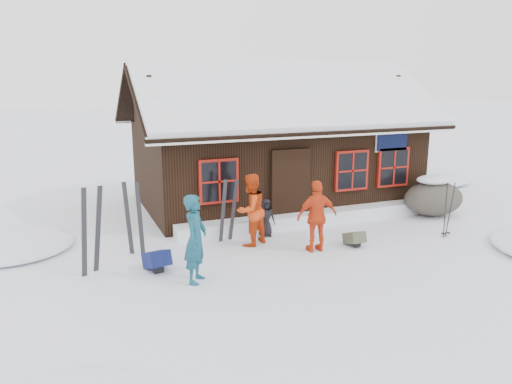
% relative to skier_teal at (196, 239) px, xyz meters
% --- Properties ---
extents(ground, '(120.00, 120.00, 0.00)m').
position_rel_skier_teal_xyz_m(ground, '(2.48, 0.41, -0.88)').
color(ground, white).
rests_on(ground, ground).
extents(mountain_hut, '(8.90, 6.09, 4.42)m').
position_rel_skier_teal_xyz_m(mountain_hut, '(3.98, 5.39, 0.70)').
color(mountain_hut, black).
rests_on(mountain_hut, ground).
extents(snow_drift, '(7.60, 0.60, 0.35)m').
position_rel_skier_teal_xyz_m(snow_drift, '(3.98, 2.66, -0.70)').
color(snow_drift, white).
rests_on(snow_drift, ground).
extents(snow_mounds, '(20.60, 13.20, 0.48)m').
position_rel_skier_teal_xyz_m(snow_mounds, '(4.13, 2.27, -0.88)').
color(snow_mounds, white).
rests_on(snow_mounds, ground).
extents(skier_teal, '(0.70, 0.77, 1.76)m').
position_rel_skier_teal_xyz_m(skier_teal, '(0.00, 0.00, 0.00)').
color(skier_teal, navy).
rests_on(skier_teal, ground).
extents(skier_orange_left, '(1.04, 0.96, 1.72)m').
position_rel_skier_teal_xyz_m(skier_orange_left, '(1.77, 1.65, -0.02)').
color(skier_orange_left, red).
rests_on(skier_orange_left, ground).
extents(skier_orange_right, '(0.99, 0.45, 1.66)m').
position_rel_skier_teal_xyz_m(skier_orange_right, '(3.02, 0.68, -0.05)').
color(skier_orange_right, red).
rests_on(skier_orange_right, ground).
extents(skier_crouched, '(0.49, 0.33, 0.96)m').
position_rel_skier_teal_xyz_m(skier_crouched, '(2.36, 2.12, -0.40)').
color(skier_crouched, black).
rests_on(skier_crouched, ground).
extents(boulder, '(1.79, 1.34, 1.05)m').
position_rel_skier_teal_xyz_m(boulder, '(7.62, 2.14, -0.35)').
color(boulder, '#514A40').
rests_on(boulder, ground).
extents(ski_pair_left, '(0.55, 0.28, 1.85)m').
position_rel_skier_teal_xyz_m(ski_pair_left, '(-1.84, 1.24, -0.00)').
color(ski_pair_left, black).
rests_on(ski_pair_left, ground).
extents(ski_pair_mid, '(0.41, 0.27, 1.73)m').
position_rel_skier_teal_xyz_m(ski_pair_mid, '(-0.88, 2.00, -0.07)').
color(ski_pair_mid, black).
rests_on(ski_pair_mid, ground).
extents(ski_pair_right, '(0.52, 0.14, 1.57)m').
position_rel_skier_teal_xyz_m(ski_pair_right, '(1.39, 2.16, -0.14)').
color(ski_pair_right, black).
rests_on(ski_pair_right, ground).
extents(ski_poles, '(0.25, 0.13, 1.42)m').
position_rel_skier_teal_xyz_m(ski_poles, '(6.57, 0.43, -0.21)').
color(ski_poles, black).
rests_on(ski_poles, ground).
extents(backpack_blue, '(0.55, 0.66, 0.32)m').
position_rel_skier_teal_xyz_m(backpack_blue, '(-0.61, 0.88, -0.72)').
color(backpack_blue, '#11194C').
rests_on(backpack_blue, ground).
extents(backpack_olive, '(0.37, 0.48, 0.26)m').
position_rel_skier_teal_xyz_m(backpack_olive, '(4.03, 0.66, -0.75)').
color(backpack_olive, '#464A34').
rests_on(backpack_olive, ground).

